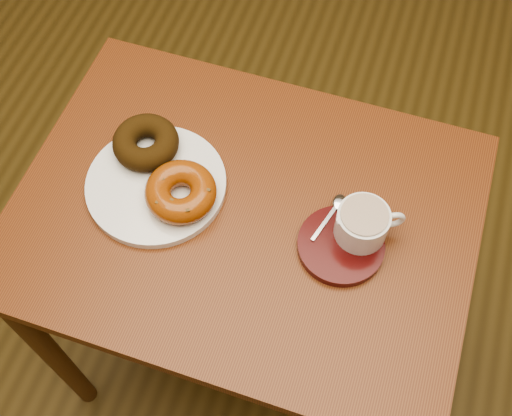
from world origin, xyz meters
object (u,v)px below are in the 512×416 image
(cafe_table, at_px, (245,242))
(coffee_cup, at_px, (363,223))
(donut_plate, at_px, (156,184))
(saucer, at_px, (341,245))

(cafe_table, bearing_deg, coffee_cup, 4.17)
(cafe_table, height_order, donut_plate, donut_plate)
(cafe_table, xyz_separation_m, donut_plate, (-0.15, -0.00, 0.12))
(donut_plate, relative_size, coffee_cup, 2.23)
(saucer, bearing_deg, coffee_cup, 50.14)
(cafe_table, relative_size, coffee_cup, 7.23)
(donut_plate, xyz_separation_m, saucer, (0.32, -0.02, 0.00))
(cafe_table, xyz_separation_m, coffee_cup, (0.19, 0.01, 0.16))
(saucer, xyz_separation_m, coffee_cup, (0.02, 0.03, 0.04))
(coffee_cup, bearing_deg, cafe_table, 159.19)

